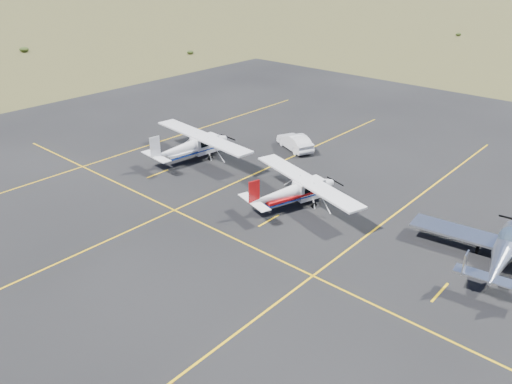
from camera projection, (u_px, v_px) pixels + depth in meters
ground at (402, 244)px, 28.63m from camera, size 1600.00×1600.00×0.00m
apron at (304, 207)px, 32.80m from camera, size 72.00×72.00×0.02m
aircraft_low_wing at (505, 248)px, 26.20m from camera, size 7.45×10.33×2.23m
aircraft_cessna at (294, 190)px, 32.42m from camera, size 6.75×9.92×2.53m
aircraft_plain at (192, 146)px, 39.66m from camera, size 6.55×10.86×2.74m
sedan at (295, 142)px, 42.02m from camera, size 2.94×4.32×1.35m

